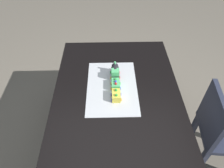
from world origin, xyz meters
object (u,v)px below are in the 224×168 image
(dining_table, at_px, (117,102))
(cake_locomotive, at_px, (115,72))
(chair, at_px, (219,130))
(cake_car_caboose_mint_green, at_px, (116,84))
(cake_car_hopper_lemon, at_px, (116,96))

(dining_table, bearing_deg, cake_locomotive, -177.10)
(chair, xyz_separation_m, cake_locomotive, (-0.38, -0.84, 0.32))
(cake_locomotive, height_order, cake_car_caboose_mint_green, cake_locomotive)
(cake_car_hopper_lemon, bearing_deg, chair, 80.96)
(cake_car_caboose_mint_green, bearing_deg, dining_table, 8.84)
(dining_table, distance_m, chair, 0.87)
(dining_table, relative_size, chair, 1.63)
(chair, height_order, cake_car_hopper_lemon, chair)
(chair, relative_size, cake_car_caboose_mint_green, 8.60)
(chair, xyz_separation_m, cake_car_caboose_mint_green, (-0.25, -0.84, 0.30))
(chair, relative_size, cake_locomotive, 6.14)
(chair, bearing_deg, dining_table, 83.82)
(cake_locomotive, height_order, cake_car_hopper_lemon, cake_locomotive)
(cake_locomotive, bearing_deg, cake_car_hopper_lemon, -0.00)
(cake_car_caboose_mint_green, bearing_deg, cake_car_hopper_lemon, 0.00)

